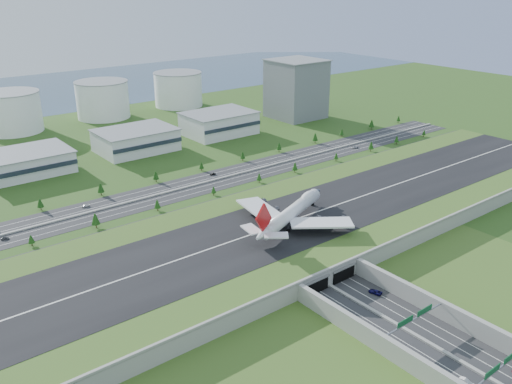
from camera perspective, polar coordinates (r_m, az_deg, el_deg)
ground at (r=281.01m, az=0.45°, el=-5.68°), size 1200.00×1200.00×0.00m
airfield_deck at (r=279.08m, az=0.47°, el=-4.93°), size 520.00×100.00×9.20m
underpass_road at (r=221.87m, az=17.19°, el=-13.97°), size 38.80×120.40×8.00m
sign_gantry_near at (r=221.83m, az=16.35°, el=-12.76°), size 38.70×0.70×9.80m
sign_gantry_far at (r=208.43m, az=24.39°, el=-16.50°), size 38.70×0.70×9.80m
north_expressway at (r=353.56m, az=-9.19°, el=-0.02°), size 560.00×36.00×0.12m
tree_row at (r=359.94m, az=-7.10°, el=1.27°), size 503.10×48.75×8.49m
hangar_mid_a at (r=414.90m, az=-23.06°, el=2.86°), size 58.00×42.00×15.00m
hangar_mid_b at (r=442.05m, az=-12.52°, el=5.33°), size 58.00×42.00×17.00m
hangar_mid_c at (r=480.11m, az=-3.92°, el=7.21°), size 58.00×42.00×19.00m
office_tower at (r=537.56m, az=4.25°, el=10.74°), size 46.00×46.00×55.00m
fuel_tank_b at (r=531.03m, az=-24.32°, el=7.64°), size 50.00×50.00×35.00m
fuel_tank_c at (r=556.56m, az=-15.84°, el=9.31°), size 50.00×50.00×35.00m
fuel_tank_d at (r=593.27m, az=-8.19°, el=10.63°), size 50.00×50.00×35.00m
bay_water at (r=704.59m, az=-25.02°, el=9.14°), size 1200.00×260.00×0.06m
boeing_747 at (r=284.18m, az=3.73°, el=-2.18°), size 69.43×64.33×22.68m
car_0 at (r=218.20m, az=13.86°, el=-15.07°), size 2.69×4.79×1.54m
car_1 at (r=208.31m, az=21.23°, el=-18.09°), size 1.66×4.73×1.56m
car_2 at (r=246.56m, az=12.44°, el=-10.22°), size 4.28×6.59×1.69m
car_4 at (r=316.23m, az=-24.93°, el=-4.43°), size 4.51×2.83×1.43m
car_5 at (r=380.43m, az=-4.58°, el=1.90°), size 4.23×2.16×1.33m
car_6 at (r=447.60m, az=10.40°, el=4.68°), size 5.80×2.81×1.59m
car_7 at (r=342.24m, az=-17.53°, el=-1.40°), size 5.18×2.84×1.42m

